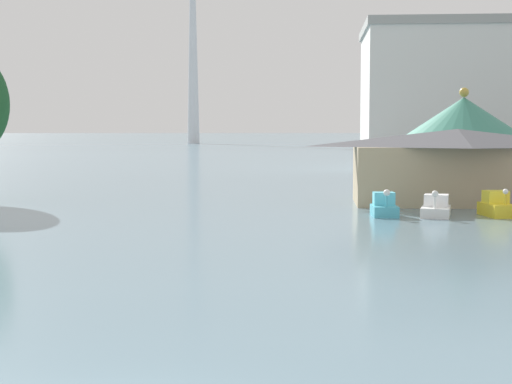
% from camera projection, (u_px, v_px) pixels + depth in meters
% --- Properties ---
extents(pedal_boat_cyan, '(1.48, 2.27, 1.59)m').
position_uv_depth(pedal_boat_cyan, '(384.00, 207.00, 43.86)').
color(pedal_boat_cyan, '#4CB7CC').
rests_on(pedal_boat_cyan, ground).
extents(pedal_boat_white, '(2.06, 2.95, 1.55)m').
position_uv_depth(pedal_boat_white, '(436.00, 208.00, 43.69)').
color(pedal_boat_white, white).
rests_on(pedal_boat_white, ground).
extents(pedal_boat_yellow, '(1.82, 2.79, 1.63)m').
position_uv_depth(pedal_boat_yellow, '(497.00, 206.00, 43.80)').
color(pedal_boat_yellow, yellow).
rests_on(pedal_boat_yellow, ground).
extents(boathouse, '(14.25, 7.32, 4.92)m').
position_uv_depth(boathouse, '(457.00, 165.00, 50.77)').
color(boathouse, tan).
rests_on(boathouse, ground).
extents(green_roof_pavilion, '(9.76, 9.76, 7.93)m').
position_uv_depth(green_roof_pavilion, '(463.00, 140.00, 56.89)').
color(green_roof_pavilion, '#993328').
rests_on(green_roof_pavilion, ground).
extents(background_building_block, '(28.95, 18.12, 17.54)m').
position_uv_depth(background_building_block, '(482.00, 97.00, 94.74)').
color(background_building_block, silver).
rests_on(background_building_block, ground).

